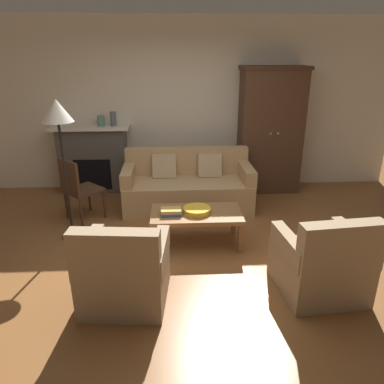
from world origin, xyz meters
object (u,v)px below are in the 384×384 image
(couch, at_px, (188,187))
(fruit_bowl, at_px, (197,210))
(mantel_vase_jade, at_px, (101,121))
(side_chair_wooden, at_px, (77,186))
(book_stack, at_px, (171,212))
(floor_lamp, at_px, (58,120))
(armoire, at_px, (270,131))
(armchair_near_right, at_px, (322,265))
(mantel_vase_slate, at_px, (113,119))
(coffee_table, at_px, (196,216))
(armchair_near_left, at_px, (124,273))
(fireplace, at_px, (94,159))

(couch, bearing_deg, fruit_bowl, -86.96)
(mantel_vase_jade, height_order, side_chair_wooden, mantel_vase_jade)
(book_stack, bearing_deg, couch, 78.74)
(fruit_bowl, xyz_separation_m, floor_lamp, (-1.59, 0.25, 1.06))
(armoire, distance_m, book_stack, 2.61)
(armchair_near_right, xyz_separation_m, side_chair_wooden, (-2.75, 1.83, 0.20))
(mantel_vase_slate, distance_m, side_chair_wooden, 1.44)
(coffee_table, bearing_deg, couch, 92.78)
(mantel_vase_slate, bearing_deg, mantel_vase_jade, 180.00)
(armchair_near_left, distance_m, side_chair_wooden, 2.07)
(mantel_vase_slate, height_order, armchair_near_left, mantel_vase_slate)
(fireplace, relative_size, floor_lamp, 0.72)
(fireplace, relative_size, armchair_near_right, 1.43)
(couch, xyz_separation_m, floor_lamp, (-1.52, -0.95, 1.20))
(coffee_table, height_order, mantel_vase_jade, mantel_vase_jade)
(couch, xyz_separation_m, mantel_vase_jade, (-1.37, 0.76, 0.88))
(armoire, distance_m, couch, 1.72)
(armchair_near_right, distance_m, side_chair_wooden, 3.31)
(coffee_table, relative_size, mantel_vase_slate, 4.81)
(mantel_vase_slate, height_order, side_chair_wooden, mantel_vase_slate)
(fireplace, xyz_separation_m, book_stack, (1.30, -2.02, -0.11))
(book_stack, xyz_separation_m, armchair_near_right, (1.45, -1.02, -0.14))
(coffee_table, bearing_deg, book_stack, -170.05)
(coffee_table, bearing_deg, floor_lamp, 171.63)
(fruit_bowl, height_order, armchair_near_left, armchair_near_left)
(couch, height_order, floor_lamp, floor_lamp)
(armchair_near_right, xyz_separation_m, floor_lamp, (-2.73, 1.30, 1.20))
(coffee_table, xyz_separation_m, side_chair_wooden, (-1.60, 0.76, 0.15))
(coffee_table, distance_m, fruit_bowl, 0.09)
(armchair_near_left, bearing_deg, couch, 73.41)
(book_stack, xyz_separation_m, mantel_vase_slate, (-0.92, 2.00, 0.78))
(fruit_bowl, distance_m, side_chair_wooden, 1.78)
(armchair_near_left, bearing_deg, coffee_table, 56.32)
(mantel_vase_slate, bearing_deg, fireplace, 177.30)
(armchair_near_right, relative_size, floor_lamp, 0.50)
(armchair_near_right, bearing_deg, armchair_near_left, -178.63)
(coffee_table, bearing_deg, fireplace, 129.26)
(armchair_near_left, bearing_deg, armchair_near_right, 1.37)
(armoire, distance_m, coffee_table, 2.41)
(mantel_vase_slate, bearing_deg, armchair_near_left, -81.00)
(mantel_vase_slate, distance_m, armchair_near_left, 3.23)
(book_stack, xyz_separation_m, floor_lamp, (-1.28, 0.29, 1.06))
(mantel_vase_jade, relative_size, side_chair_wooden, 0.18)
(armoire, distance_m, fruit_bowl, 2.39)
(armchair_near_right, distance_m, floor_lamp, 3.25)
(side_chair_wooden, bearing_deg, floor_lamp, -88.27)
(armchair_near_right, height_order, floor_lamp, floor_lamp)
(mantel_vase_slate, bearing_deg, floor_lamp, -101.64)
(couch, relative_size, floor_lamp, 1.10)
(couch, height_order, book_stack, couch)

